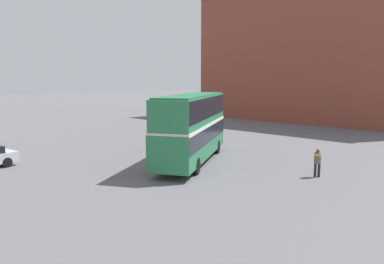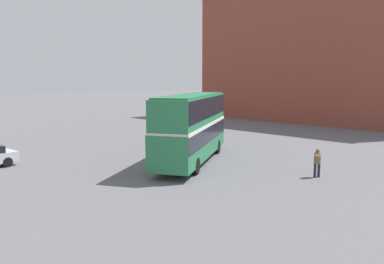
{
  "view_description": "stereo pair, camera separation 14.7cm",
  "coord_description": "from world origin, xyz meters",
  "views": [
    {
      "loc": [
        -17.51,
        -18.1,
        5.65
      ],
      "look_at": [
        0.74,
        -0.78,
        2.08
      ],
      "focal_mm": 35.0,
      "sensor_mm": 36.0,
      "label": 1
    },
    {
      "loc": [
        -17.41,
        -18.21,
        5.65
      ],
      "look_at": [
        0.74,
        -0.78,
        2.08
      ],
      "focal_mm": 35.0,
      "sensor_mm": 36.0,
      "label": 2
    }
  ],
  "objects": [
    {
      "name": "pedestrian_foreground",
      "position": [
        2.81,
        -8.82,
        1.03
      ],
      "size": [
        0.57,
        0.57,
        1.68
      ],
      "rotation": [
        0.0,
        0.0,
        4.17
      ],
      "color": "#232328",
      "rests_on": "ground_plane"
    },
    {
      "name": "ground_plane",
      "position": [
        0.0,
        0.0,
        0.0
      ],
      "size": [
        240.0,
        240.0,
        0.0
      ],
      "primitive_type": "plane",
      "color": "#5B5B60"
    },
    {
      "name": "double_decker_bus",
      "position": [
        0.74,
        -0.78,
        2.65
      ],
      "size": [
        10.6,
        7.34,
        4.62
      ],
      "rotation": [
        0.0,
        0.0,
        0.5
      ],
      "color": "#287A4C",
      "rests_on": "ground_plane"
    },
    {
      "name": "building_row_right",
      "position": [
        30.79,
        4.86,
        8.9
      ],
      "size": [
        10.78,
        32.37,
        17.78
      ],
      "color": "brown",
      "rests_on": "ground_plane"
    },
    {
      "name": "parked_car_kerb_near",
      "position": [
        6.52,
        7.08,
        0.79
      ],
      "size": [
        4.5,
        2.7,
        1.57
      ],
      "rotation": [
        0.0,
        0.0,
        3.35
      ],
      "color": "slate",
      "rests_on": "ground_plane"
    }
  ]
}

